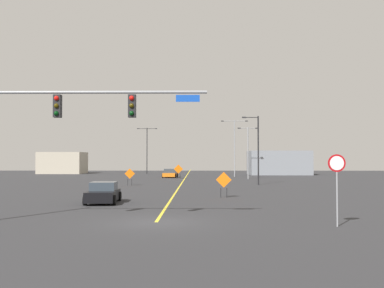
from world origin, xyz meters
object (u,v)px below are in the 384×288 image
object	(u,v)px
street_lamp_near_right	(147,147)
street_lamp_far_left	(235,143)
construction_sign_right_lane	(178,170)
stop_sign	(337,176)
construction_sign_median_near	(224,181)
car_black_passing	(103,193)
street_lamp_mid_left	(248,148)
street_lamp_mid_right	(257,147)
construction_sign_left_shoulder	(130,175)
traffic_signal_assembly	(59,118)
car_orange_mid	(170,173)

from	to	relation	value
street_lamp_near_right	street_lamp_far_left	world-z (taller)	street_lamp_far_left
street_lamp_far_left	construction_sign_right_lane	world-z (taller)	street_lamp_far_left
stop_sign	construction_sign_median_near	size ratio (longest dim) A/B	1.62
car_black_passing	street_lamp_mid_left	bearing A→B (deg)	69.02
street_lamp_mid_right	construction_sign_median_near	bearing A→B (deg)	-105.81
stop_sign	construction_sign_right_lane	xyz separation A→B (m)	(-8.78, 45.55, -0.86)
stop_sign	construction_sign_left_shoulder	xyz separation A→B (m)	(-13.34, 29.27, -1.00)
street_lamp_mid_right	street_lamp_far_left	world-z (taller)	street_lamp_far_left
street_lamp_mid_left	construction_sign_median_near	xyz separation A→B (m)	(-5.26, -30.82, -3.19)
construction_sign_left_shoulder	construction_sign_median_near	world-z (taller)	construction_sign_median_near
street_lamp_mid_right	construction_sign_median_near	distance (m)	17.37
construction_sign_right_lane	car_black_passing	distance (m)	35.55
construction_sign_right_lane	car_black_passing	size ratio (longest dim) A/B	0.49
car_black_passing	construction_sign_left_shoulder	bearing A→B (deg)	93.45
traffic_signal_assembly	car_orange_mid	size ratio (longest dim) A/B	2.62
traffic_signal_assembly	car_black_passing	xyz separation A→B (m)	(0.21, 8.97, -4.16)
street_lamp_near_right	car_black_passing	distance (m)	56.78
street_lamp_near_right	street_lamp_far_left	distance (m)	20.65
traffic_signal_assembly	car_orange_mid	bearing A→B (deg)	87.47
construction_sign_median_near	street_lamp_mid_right	bearing A→B (deg)	74.19
street_lamp_mid_left	construction_sign_left_shoulder	bearing A→B (deg)	-132.51
street_lamp_far_left	construction_sign_median_near	size ratio (longest dim) A/B	4.78
street_lamp_mid_right	street_lamp_near_right	bearing A→B (deg)	114.49
street_lamp_mid_left	construction_sign_left_shoulder	world-z (taller)	street_lamp_mid_left
street_lamp_near_right	construction_sign_median_near	bearing A→B (deg)	-77.42
traffic_signal_assembly	street_lamp_mid_right	bearing A→B (deg)	66.23
street_lamp_near_right	car_orange_mid	world-z (taller)	street_lamp_near_right
street_lamp_mid_right	construction_sign_left_shoulder	world-z (taller)	street_lamp_mid_right
street_lamp_far_left	street_lamp_near_right	bearing A→B (deg)	139.34
stop_sign	street_lamp_near_right	xyz separation A→B (m)	(-15.71, 66.67, 3.03)
street_lamp_near_right	street_lamp_mid_left	size ratio (longest dim) A/B	1.19
street_lamp_mid_left	construction_sign_median_near	world-z (taller)	street_lamp_mid_left
stop_sign	street_lamp_mid_left	world-z (taller)	street_lamp_mid_left
car_orange_mid	car_black_passing	bearing A→B (deg)	-92.79
traffic_signal_assembly	street_lamp_mid_left	distance (m)	46.01
traffic_signal_assembly	construction_sign_right_lane	xyz separation A→B (m)	(3.63, 44.34, -3.48)
street_lamp_far_left	car_black_passing	world-z (taller)	street_lamp_far_left
traffic_signal_assembly	construction_sign_median_near	world-z (taller)	traffic_signal_assembly
car_orange_mid	stop_sign	bearing A→B (deg)	-78.45
construction_sign_right_lane	construction_sign_median_near	bearing A→B (deg)	-81.36
street_lamp_near_right	car_black_passing	bearing A→B (deg)	-86.43
street_lamp_mid_right	street_lamp_far_left	size ratio (longest dim) A/B	0.84
car_orange_mid	street_lamp_far_left	bearing A→B (deg)	16.86
car_black_passing	street_lamp_mid_right	bearing A→B (deg)	58.13
street_lamp_mid_right	street_lamp_far_left	xyz separation A→B (m)	(-0.67, 22.41, 1.15)
stop_sign	car_black_passing	bearing A→B (deg)	140.14
construction_sign_left_shoulder	construction_sign_median_near	distance (m)	17.59
street_lamp_mid_right	street_lamp_far_left	bearing A→B (deg)	91.72
traffic_signal_assembly	construction_sign_right_lane	distance (m)	44.63
construction_sign_right_lane	car_orange_mid	bearing A→B (deg)	107.80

